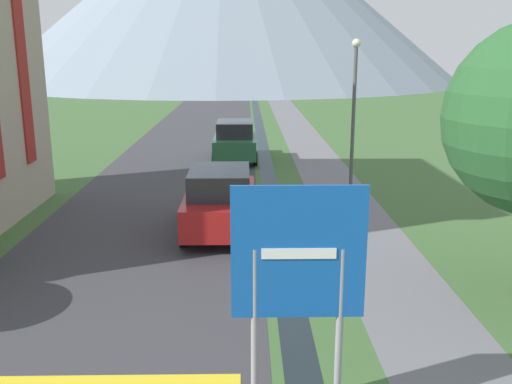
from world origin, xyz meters
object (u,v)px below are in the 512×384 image
Objects in this scene: streetlamp at (354,107)px; parked_car_near at (220,200)px; parked_car_far at (235,141)px; road_sign at (298,274)px.

parked_car_near is at bearing -140.70° from streetlamp.
streetlamp is (4.03, -6.97, 2.21)m from parked_car_far.
streetlamp is at bearing -59.97° from parked_car_far.
streetlamp is (2.86, 11.81, 0.96)m from road_sign.
parked_car_far is (0.22, 10.46, 0.00)m from parked_car_near.
streetlamp reaches higher than road_sign.
streetlamp reaches higher than parked_car_far.
streetlamp is at bearing 39.30° from parked_car_near.
road_sign is at bearing -103.64° from streetlamp.
streetlamp reaches higher than parked_car_near.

